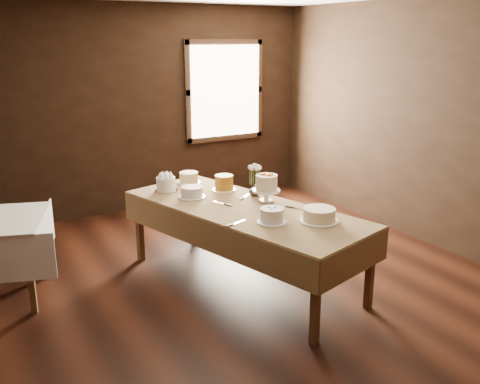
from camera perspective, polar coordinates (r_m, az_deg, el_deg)
The scene contains 19 objects.
floor at distance 5.17m, azimuth 1.11°, elevation -10.72°, with size 5.00×6.00×0.01m, color black.
wall_back at distance 7.40m, azimuth -10.83°, elevation 8.68°, with size 5.00×0.02×2.80m, color black.
wall_right at distance 6.33m, azimuth 21.23°, elevation 6.61°, with size 0.02×6.00×2.80m, color black.
window at distance 7.84m, azimuth -1.59°, elevation 10.84°, with size 1.10×0.05×1.30m, color #FFEABF.
display_table at distance 5.09m, azimuth 0.38°, elevation -2.27°, with size 1.65×2.70×0.78m.
cake_meringue at distance 5.63m, azimuth -8.00°, elevation 0.79°, with size 0.25×0.25×0.15m.
cake_speckled at distance 5.92m, azimuth -5.54°, elevation 1.51°, with size 0.26×0.26×0.13m.
cake_lattice at distance 5.38m, azimuth -5.22°, elevation -0.10°, with size 0.28×0.28×0.10m.
cake_caramel at distance 5.61m, azimuth -1.73°, elevation 0.95°, with size 0.26×0.26×0.16m.
cake_flowers at distance 5.21m, azimuth 2.86°, elevation 0.25°, with size 0.28×0.28×0.28m.
cake_swirl at distance 4.64m, azimuth 3.46°, elevation -2.60°, with size 0.26×0.26×0.13m.
cake_cream at distance 4.72m, azimuth 8.53°, elevation -2.49°, with size 0.36×0.36×0.12m.
cake_server_a at distance 4.91m, azimuth 3.85°, elevation -2.25°, with size 0.24×0.03×0.01m, color silver.
cake_server_b at distance 5.03m, azimuth 6.63°, elevation -1.87°, with size 0.24×0.03×0.01m, color silver.
cake_server_c at distance 5.20m, azimuth -2.26°, elevation -1.16°, with size 0.24×0.03×0.01m, color silver.
cake_server_d at distance 5.43m, azimuth 0.68°, elevation -0.38°, with size 0.24×0.03×0.01m, color silver.
cake_server_e at distance 4.66m, azimuth -0.08°, elevation -3.25°, with size 0.24×0.03×0.01m, color silver.
flower_vase at distance 5.42m, azimuth 1.58°, elevation 0.20°, with size 0.11×0.11×0.12m, color #2D2823.
flower_bouquet at distance 5.37m, azimuth 1.60°, elevation 2.04°, with size 0.14×0.14×0.20m, color white, non-canonical shape.
Camera 1 is at (-2.34, -3.96, 2.35)m, focal length 39.54 mm.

